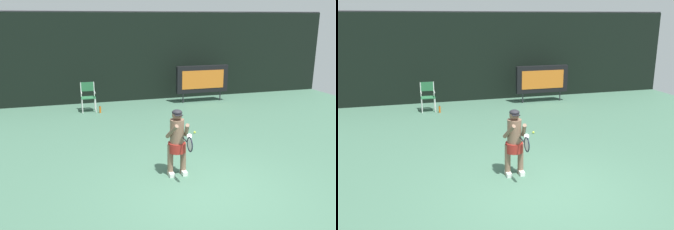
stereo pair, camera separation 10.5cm
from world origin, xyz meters
TOP-DOWN VIEW (x-y plane):
  - ground at (0.00, -0.19)m, footprint 18.00×22.00m
  - backdrop_screen at (0.00, 8.50)m, footprint 18.00×0.12m
  - scoreboard at (2.79, 7.42)m, footprint 2.20×0.21m
  - umpire_chair at (-1.85, 7.12)m, footprint 0.52×0.44m
  - water_bottle at (-1.47, 6.76)m, footprint 0.07×0.07m
  - tennis_player at (-0.36, 0.89)m, footprint 0.52×0.59m
  - tennis_racket at (-0.28, 0.30)m, footprint 0.03×0.60m
  - tennis_ball_loose at (1.04, 3.52)m, footprint 0.07×0.07m

SIDE VIEW (x-z plane):
  - ground at x=0.00m, z-range -0.02..0.00m
  - tennis_ball_loose at x=1.04m, z-range 0.00..0.07m
  - water_bottle at x=-1.47m, z-range -0.01..0.26m
  - umpire_chair at x=-1.85m, z-range 0.08..1.16m
  - tennis_player at x=-0.36m, z-range 0.07..1.57m
  - tennis_racket at x=-0.28m, z-range 0.76..1.07m
  - scoreboard at x=2.79m, z-range 0.20..1.70m
  - backdrop_screen at x=0.00m, z-range -0.02..3.64m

